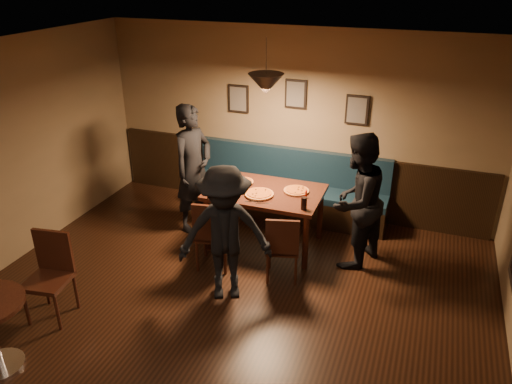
% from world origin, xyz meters
% --- Properties ---
extents(floor, '(7.00, 7.00, 0.00)m').
position_xyz_m(floor, '(0.00, 0.00, 0.00)').
color(floor, black).
rests_on(floor, ground).
extents(ceiling, '(7.00, 7.00, 0.00)m').
position_xyz_m(ceiling, '(0.00, 0.00, 2.80)').
color(ceiling, silver).
rests_on(ceiling, ground).
extents(wall_back, '(6.00, 0.00, 6.00)m').
position_xyz_m(wall_back, '(0.00, 3.50, 1.40)').
color(wall_back, '#8C704F').
rests_on(wall_back, ground).
extents(wainscot, '(5.88, 0.06, 1.00)m').
position_xyz_m(wainscot, '(0.00, 3.47, 0.50)').
color(wainscot, black).
rests_on(wainscot, ground).
extents(booth_bench, '(3.00, 0.60, 1.00)m').
position_xyz_m(booth_bench, '(0.00, 3.20, 0.50)').
color(booth_bench, '#0F232D').
rests_on(booth_bench, ground).
extents(picture_left, '(0.32, 0.04, 0.42)m').
position_xyz_m(picture_left, '(-0.90, 3.47, 1.70)').
color(picture_left, black).
rests_on(picture_left, wall_back).
extents(picture_center, '(0.32, 0.04, 0.42)m').
position_xyz_m(picture_center, '(0.00, 3.47, 1.85)').
color(picture_center, black).
rests_on(picture_center, wall_back).
extents(picture_right, '(0.32, 0.04, 0.42)m').
position_xyz_m(picture_right, '(0.90, 3.47, 1.70)').
color(picture_right, black).
rests_on(picture_right, wall_back).
extents(pendant_lamp, '(0.44, 0.44, 0.25)m').
position_xyz_m(pendant_lamp, '(-0.05, 2.27, 2.25)').
color(pendant_lamp, black).
rests_on(pendant_lamp, ceiling).
extents(dining_table, '(1.54, 1.00, 0.82)m').
position_xyz_m(dining_table, '(-0.05, 2.27, 0.41)').
color(dining_table, '#311E0D').
rests_on(dining_table, floor).
extents(chair_near_left, '(0.49, 0.49, 0.96)m').
position_xyz_m(chair_near_left, '(-0.47, 1.54, 0.48)').
color(chair_near_left, black).
rests_on(chair_near_left, floor).
extents(chair_near_right, '(0.49, 0.49, 0.90)m').
position_xyz_m(chair_near_right, '(0.43, 1.59, 0.45)').
color(chair_near_right, black).
rests_on(chair_near_right, floor).
extents(diner_left, '(0.62, 0.78, 1.87)m').
position_xyz_m(diner_left, '(-1.16, 2.38, 0.93)').
color(diner_left, black).
rests_on(diner_left, floor).
extents(diner_right, '(0.96, 1.06, 1.77)m').
position_xyz_m(diner_right, '(1.18, 2.23, 0.89)').
color(diner_right, black).
rests_on(diner_right, floor).
extents(diner_front, '(1.22, 1.00, 1.64)m').
position_xyz_m(diner_front, '(-0.08, 1.01, 0.82)').
color(diner_front, black).
rests_on(diner_front, floor).
extents(pizza_a, '(0.37, 0.37, 0.04)m').
position_xyz_m(pizza_a, '(-0.43, 2.39, 0.84)').
color(pizza_a, '#C38224').
rests_on(pizza_a, dining_table).
extents(pizza_b, '(0.43, 0.43, 0.04)m').
position_xyz_m(pizza_b, '(-0.07, 2.10, 0.84)').
color(pizza_b, orange).
rests_on(pizza_b, dining_table).
extents(pizza_c, '(0.38, 0.38, 0.04)m').
position_xyz_m(pizza_c, '(0.36, 2.38, 0.84)').
color(pizza_c, orange).
rests_on(pizza_c, dining_table).
extents(soda_glass, '(0.08, 0.08, 0.16)m').
position_xyz_m(soda_glass, '(0.58, 1.93, 0.90)').
color(soda_glass, black).
rests_on(soda_glass, dining_table).
extents(tabasco_bottle, '(0.03, 0.03, 0.12)m').
position_xyz_m(tabasco_bottle, '(0.53, 2.24, 0.88)').
color(tabasco_bottle, '#961105').
rests_on(tabasco_bottle, dining_table).
extents(napkin_a, '(0.15, 0.15, 0.01)m').
position_xyz_m(napkin_a, '(-0.59, 2.49, 0.82)').
color(napkin_a, '#1B6836').
rests_on(napkin_a, dining_table).
extents(napkin_b, '(0.19, 0.19, 0.01)m').
position_xyz_m(napkin_b, '(-0.55, 1.95, 0.82)').
color(napkin_b, '#217D40').
rests_on(napkin_b, dining_table).
extents(cutlery_set, '(0.17, 0.07, 0.00)m').
position_xyz_m(cutlery_set, '(-0.03, 1.90, 0.82)').
color(cutlery_set, silver).
rests_on(cutlery_set, dining_table).
extents(cafe_chair_far, '(0.50, 0.50, 0.99)m').
position_xyz_m(cafe_chair_far, '(-1.73, -0.02, 0.49)').
color(cafe_chair_far, '#301E0D').
rests_on(cafe_chair_far, floor).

